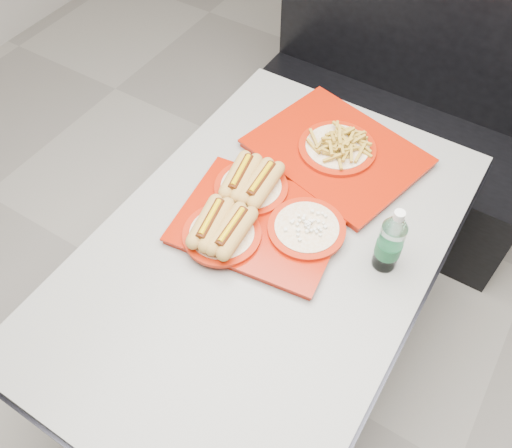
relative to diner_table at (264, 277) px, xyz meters
The scene contains 6 objects.
ground 0.58m from the diner_table, ahead, with size 6.00×6.00×0.00m, color gray.
diner_table is the anchor object (origin of this frame).
booth_bench 1.11m from the diner_table, 90.00° to the left, with size 1.30×0.57×1.35m.
tray_near 0.22m from the diner_table, 140.53° to the left, with size 0.50×0.43×0.10m.
tray_far 0.48m from the diner_table, 88.65° to the left, with size 0.60×0.52×0.10m.
water_bottle 0.43m from the diner_table, 21.97° to the left, with size 0.07×0.07×0.23m.
Camera 1 is at (0.46, -0.78, 2.02)m, focal length 38.00 mm.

